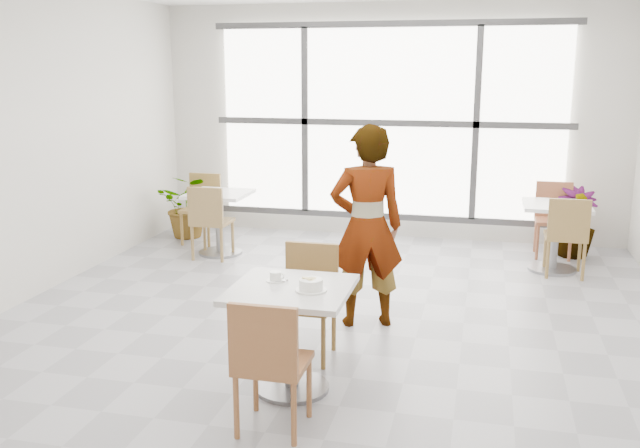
% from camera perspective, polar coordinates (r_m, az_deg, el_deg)
% --- Properties ---
extents(floor, '(7.00, 7.00, 0.00)m').
position_cam_1_polar(floor, '(5.99, 0.68, -8.73)').
color(floor, '#9E9EA5').
rests_on(floor, ground).
extents(wall_back, '(6.00, 0.00, 6.00)m').
position_cam_1_polar(wall_back, '(9.05, 5.72, 8.33)').
color(wall_back, silver).
rests_on(wall_back, ground).
extents(wall_front, '(6.00, 0.00, 6.00)m').
position_cam_1_polar(wall_front, '(2.40, -18.29, -4.93)').
color(wall_front, silver).
rests_on(wall_front, ground).
extents(wall_left, '(0.00, 7.00, 7.00)m').
position_cam_1_polar(wall_left, '(6.93, -24.39, 5.88)').
color(wall_left, silver).
rests_on(wall_left, ground).
extents(window, '(4.60, 0.07, 2.52)m').
position_cam_1_polar(window, '(8.98, 5.66, 8.30)').
color(window, white).
rests_on(window, ground).
extents(main_table, '(0.80, 0.80, 0.75)m').
position_cam_1_polar(main_table, '(4.77, -2.38, -7.80)').
color(main_table, silver).
rests_on(main_table, ground).
extents(chair_near, '(0.42, 0.42, 0.87)m').
position_cam_1_polar(chair_near, '(4.23, -4.23, -10.96)').
color(chair_near, '#975D36').
rests_on(chair_near, ground).
extents(chair_far, '(0.42, 0.42, 0.87)m').
position_cam_1_polar(chair_far, '(5.37, -0.96, -5.66)').
color(chair_far, olive).
rests_on(chair_far, ground).
extents(oatmeal_bowl, '(0.21, 0.21, 0.09)m').
position_cam_1_polar(oatmeal_bowl, '(4.60, -0.75, -5.02)').
color(oatmeal_bowl, white).
rests_on(oatmeal_bowl, main_table).
extents(coffee_cup, '(0.16, 0.13, 0.07)m').
position_cam_1_polar(coffee_cup, '(4.82, -3.66, -4.38)').
color(coffee_cup, white).
rests_on(coffee_cup, main_table).
extents(person, '(0.74, 0.61, 1.75)m').
position_cam_1_polar(person, '(5.90, 3.87, -0.23)').
color(person, black).
rests_on(person, ground).
extents(bg_table_left, '(0.70, 0.70, 0.75)m').
position_cam_1_polar(bg_table_left, '(8.32, -8.30, 0.82)').
color(bg_table_left, white).
rests_on(bg_table_left, ground).
extents(bg_table_right, '(0.70, 0.70, 0.75)m').
position_cam_1_polar(bg_table_right, '(7.98, 18.81, -0.27)').
color(bg_table_right, white).
rests_on(bg_table_right, ground).
extents(bg_chair_left_near, '(0.42, 0.42, 0.87)m').
position_cam_1_polar(bg_chair_left_near, '(8.09, -9.12, 0.54)').
color(bg_chair_left_near, olive).
rests_on(bg_chair_left_near, ground).
extents(bg_chair_left_far, '(0.42, 0.42, 0.87)m').
position_cam_1_polar(bg_chair_left_far, '(8.95, -9.67, 1.71)').
color(bg_chair_left_far, olive).
rests_on(bg_chair_left_far, ground).
extents(bg_chair_right_near, '(0.42, 0.42, 0.87)m').
position_cam_1_polar(bg_chair_right_near, '(7.75, 19.68, -0.60)').
color(bg_chair_right_near, olive).
rests_on(bg_chair_right_near, ground).
extents(bg_chair_right_far, '(0.42, 0.42, 0.87)m').
position_cam_1_polar(bg_chair_right_far, '(8.64, 18.70, 0.79)').
color(bg_chair_right_far, '#A45F3F').
rests_on(bg_chair_right_far, ground).
extents(plant_left, '(0.76, 0.66, 0.84)m').
position_cam_1_polar(plant_left, '(9.22, -10.71, 1.47)').
color(plant_left, '#418A42').
rests_on(plant_left, ground).
extents(plant_right, '(0.53, 0.53, 0.83)m').
position_cam_1_polar(plant_right, '(8.67, 20.29, 0.13)').
color(plant_right, '#4E7542').
rests_on(plant_right, ground).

